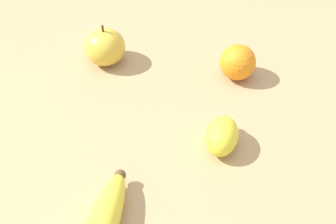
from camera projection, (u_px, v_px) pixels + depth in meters
The scene contains 4 objects.
ground_plane at pixel (131, 148), 0.75m from camera, with size 3.00×3.00×0.00m, color tan.
orange at pixel (238, 62), 0.85m from camera, with size 0.07×0.07×0.07m.
apple at pixel (105, 47), 0.88m from camera, with size 0.08×0.08×0.08m.
lemon at pixel (222, 136), 0.73m from camera, with size 0.08×0.06×0.05m.
Camera 1 is at (0.48, 0.13, 0.57)m, focal length 50.00 mm.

